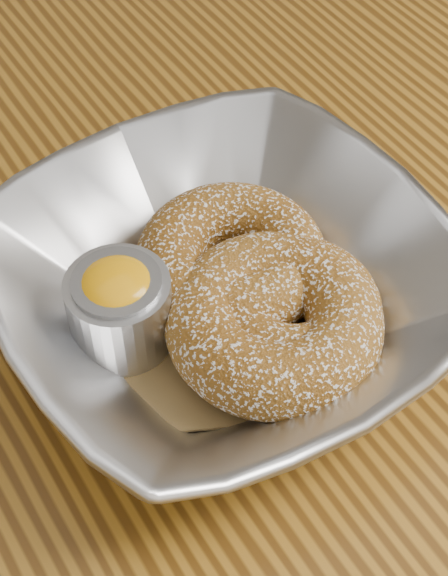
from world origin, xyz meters
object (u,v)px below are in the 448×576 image
donut_back (232,260)px  donut_front (274,322)px  serving_bowl (224,289)px  ramekin (120,306)px  donut_extra (292,309)px  table (313,317)px

donut_back → donut_front: bearing=-95.8°
serving_bowl → donut_back: bearing=46.9°
donut_back → ramekin: bearing=-179.1°
donut_back → donut_extra: bearing=-77.7°
donut_back → donut_front: donut_front is taller
table → donut_front: bearing=-142.0°
serving_bowl → donut_front: size_ratio=2.11×
serving_bowl → donut_front: bearing=-73.4°
serving_bowl → donut_back: size_ratio=2.26×
table → serving_bowl: (-0.09, -0.03, 0.13)m
table → ramekin: size_ratio=21.97×
donut_back → donut_front: size_ratio=0.93×
donut_back → ramekin: size_ratio=1.93×
table → donut_extra: bearing=-138.6°
donut_front → donut_extra: (0.01, 0.00, -0.00)m
ramekin → donut_extra: bearing=-28.8°
donut_back → donut_front: 0.05m
serving_bowl → donut_extra: bearing=-49.5°
table → donut_extra: size_ratio=12.69×
donut_extra → serving_bowl: bearing=130.5°
donut_front → ramekin: ramekin is taller
table → ramekin: bearing=-172.8°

